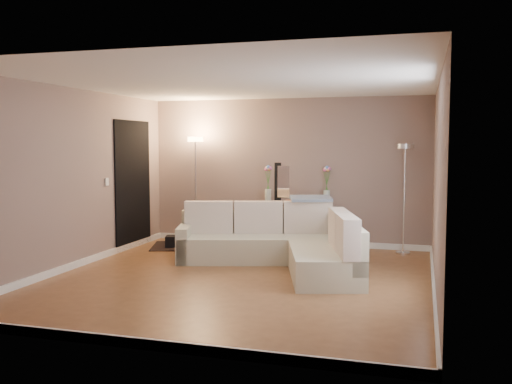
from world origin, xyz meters
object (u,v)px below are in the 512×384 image
(floor_lamp_lit, at_px, (196,168))
(sectional_sofa, at_px, (284,243))
(console_table, at_px, (293,222))
(floor_lamp_unlit, at_px, (405,176))

(floor_lamp_lit, bearing_deg, sectional_sofa, -35.75)
(console_table, bearing_deg, floor_lamp_lit, -173.76)
(console_table, height_order, floor_lamp_unlit, floor_lamp_unlit)
(floor_lamp_lit, xyz_separation_m, floor_lamp_unlit, (3.66, -0.02, -0.09))
(floor_lamp_unlit, bearing_deg, floor_lamp_lit, 179.73)
(floor_lamp_unlit, bearing_deg, sectional_sofa, -139.65)
(console_table, height_order, floor_lamp_lit, floor_lamp_lit)
(sectional_sofa, distance_m, floor_lamp_unlit, 2.38)
(sectional_sofa, distance_m, console_table, 1.64)
(sectional_sofa, xyz_separation_m, floor_lamp_unlit, (1.67, 1.42, 0.94))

